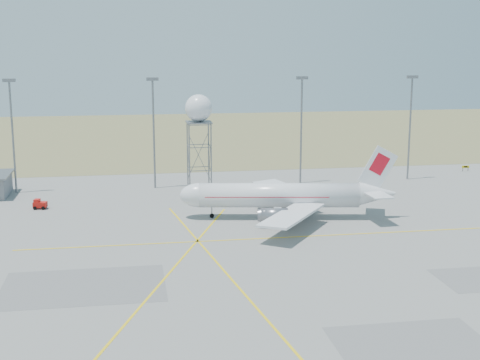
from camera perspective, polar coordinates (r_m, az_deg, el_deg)
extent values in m
plane|color=gray|center=(64.69, 4.37, -12.62)|extent=(400.00, 400.00, 0.00)
cube|color=olive|center=(199.54, -5.25, 3.87)|extent=(400.00, 120.00, 0.03)
cylinder|color=slate|center=(126.04, -18.81, 3.42)|extent=(0.36, 0.36, 20.00)
cube|color=slate|center=(125.12, -19.11, 8.05)|extent=(2.20, 0.50, 0.60)
cylinder|color=slate|center=(124.43, -7.36, 3.84)|extent=(0.36, 0.36, 20.00)
cube|color=slate|center=(123.50, -7.49, 8.54)|extent=(2.20, 0.50, 0.60)
cylinder|color=slate|center=(128.51, 5.24, 4.13)|extent=(0.36, 0.36, 20.00)
cube|color=slate|center=(127.61, 5.33, 8.68)|extent=(2.20, 0.50, 0.60)
cylinder|color=slate|center=(135.74, 14.29, 4.22)|extent=(0.36, 0.36, 20.00)
cube|color=slate|center=(134.88, 14.50, 8.52)|extent=(2.20, 0.50, 0.60)
cylinder|color=black|center=(149.01, 18.48, 0.86)|extent=(0.10, 0.10, 0.80)
cylinder|color=black|center=(149.58, 18.88, 0.88)|extent=(0.10, 0.10, 0.80)
cube|color=yellow|center=(149.20, 18.69, 1.08)|extent=(1.60, 0.15, 0.50)
cube|color=black|center=(149.13, 18.71, 1.07)|extent=(0.80, 0.03, 0.30)
cylinder|color=silver|center=(103.04, 3.34, -1.31)|extent=(24.80, 7.81, 3.77)
ellipsoid|color=silver|center=(103.08, -3.48, -1.30)|extent=(6.58, 4.73, 3.77)
cube|color=black|center=(103.03, -4.12, -0.99)|extent=(1.75, 2.28, 0.92)
cone|color=silver|center=(104.91, 11.60, -1.13)|extent=(6.21, 4.66, 3.77)
cube|color=silver|center=(104.13, 11.68, 0.99)|extent=(6.00, 1.29, 7.09)
cube|color=red|center=(104.05, 11.80, 1.35)|extent=(3.26, 0.86, 3.64)
cube|color=silver|center=(107.61, 11.05, -0.54)|extent=(3.84, 5.62, 0.17)
cube|color=silver|center=(101.83, 11.68, -1.25)|extent=(3.84, 5.62, 0.17)
cube|color=silver|center=(111.59, 3.82, -0.81)|extent=(8.60, 15.75, 0.34)
cube|color=silver|center=(95.12, 4.46, -2.99)|extent=(12.46, 14.90, 0.34)
cylinder|color=slate|center=(108.71, 2.67, -1.59)|extent=(4.27, 2.80, 2.17)
cylinder|color=slate|center=(98.10, 2.95, -3.04)|extent=(4.27, 2.80, 2.17)
cube|color=red|center=(102.93, 2.29, -1.25)|extent=(19.23, 6.90, 0.11)
cylinder|color=black|center=(103.72, -2.42, -3.01)|extent=(0.76, 0.76, 0.85)
cube|color=black|center=(103.90, 4.36, -3.00)|extent=(1.87, 5.74, 0.85)
cylinder|color=slate|center=(103.80, 4.36, -2.78)|extent=(0.26, 0.26, 1.70)
cylinder|color=slate|center=(119.13, -4.34, 1.78)|extent=(0.23, 0.23, 12.69)
cylinder|color=slate|center=(119.53, -2.47, 1.84)|extent=(0.23, 0.23, 12.69)
cylinder|color=slate|center=(123.36, -2.69, 2.14)|extent=(0.23, 0.23, 12.69)
cylinder|color=slate|center=(122.97, -4.50, 2.09)|extent=(0.23, 0.23, 12.69)
cube|color=slate|center=(120.34, -3.54, 4.94)|extent=(4.50, 4.50, 0.24)
sphere|color=silver|center=(120.08, -3.55, 6.15)|extent=(4.88, 4.88, 4.88)
cube|color=red|center=(113.84, -16.69, -2.02)|extent=(2.30, 1.68, 0.86)
cube|color=red|center=(113.83, -16.94, -1.69)|extent=(1.04, 1.28, 0.48)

